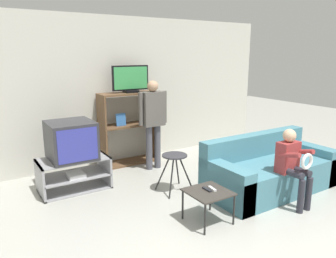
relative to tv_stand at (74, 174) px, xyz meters
name	(u,v)px	position (x,y,z in m)	size (l,w,h in m)	color
ground_plane	(268,252)	(1.18, -2.62, -0.23)	(18.00, 18.00, 0.00)	#ADADA3
wall_back	(120,91)	(1.18, 0.92, 1.07)	(6.40, 0.06, 2.60)	beige
tv_stand	(74,174)	(0.00, 0.00, 0.00)	(0.98, 0.56, 0.47)	#939399
television_main	(71,140)	(0.00, 0.02, 0.51)	(0.63, 0.65, 0.54)	#2D2D33
media_shelf	(129,128)	(1.22, 0.65, 0.43)	(1.06, 0.39, 1.29)	brown
television_flat	(131,80)	(1.26, 0.63, 1.28)	(0.68, 0.20, 0.47)	black
folding_stool	(175,161)	(1.21, -0.84, 0.23)	(0.44, 0.40, 0.56)	black
snack_table	(208,195)	(1.05, -1.80, 0.11)	(0.48, 0.48, 0.39)	#38332D
remote_control_black	(207,189)	(1.06, -1.77, 0.17)	(0.04, 0.14, 0.02)	#232328
remote_control_white	(212,189)	(1.13, -1.79, 0.17)	(0.04, 0.14, 0.02)	silver
couch	(269,171)	(2.42, -1.52, 0.04)	(1.98, 0.88, 0.78)	teal
person_standing_adult	(153,117)	(1.43, 0.16, 0.69)	(0.53, 0.20, 1.52)	#4C4C56
person_seated_child	(293,161)	(2.26, -2.03, 0.37)	(0.33, 0.43, 1.01)	#2D2D38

